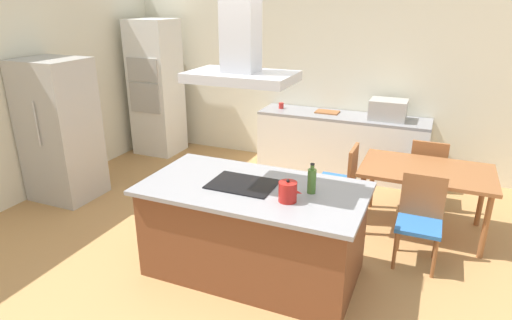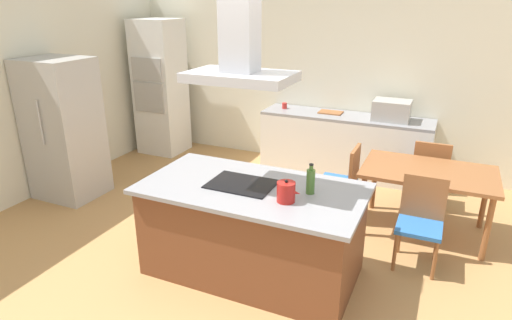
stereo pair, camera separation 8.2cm
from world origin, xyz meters
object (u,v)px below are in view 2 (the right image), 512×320
tea_kettle (286,192)px  range_hood (240,51)px  cooktop (242,184)px  chair_at_left_end (345,177)px  chair_facing_island (421,216)px  olive_oil_bottle (311,181)px  wall_oven_stack (160,88)px  chair_facing_back_wall (430,170)px  coffee_mug_red (285,106)px  cutting_board (331,112)px  dining_table (428,177)px  refrigerator (64,129)px  countertop_microwave (392,110)px

tea_kettle → range_hood: range_hood is taller
cooktop → chair_at_left_end: (0.63, 1.50, -0.40)m
chair_facing_island → olive_oil_bottle: bearing=-140.4°
wall_oven_stack → range_hood: (2.79, -2.65, 1.00)m
olive_oil_bottle → tea_kettle: bearing=-119.3°
olive_oil_bottle → chair_facing_back_wall: bearing=66.4°
olive_oil_bottle → wall_oven_stack: size_ratio=0.13×
coffee_mug_red → range_hood: 3.20m
cutting_board → wall_oven_stack: 2.86m
tea_kettle → dining_table: bearing=57.7°
range_hood → chair_facing_back_wall: bearing=54.5°
refrigerator → chair_at_left_end: (3.50, 0.87, -0.40)m
coffee_mug_red → dining_table: (2.22, -1.41, -0.28)m
cooktop → chair_facing_back_wall: size_ratio=0.67×
chair_facing_back_wall → range_hood: (-1.54, -2.16, 1.59)m
olive_oil_bottle → chair_facing_island: bearing=39.6°
olive_oil_bottle → chair_at_left_end: olive_oil_bottle is taller
wall_oven_stack → chair_at_left_end: bearing=-18.6°
countertop_microwave → chair_facing_back_wall: size_ratio=0.56×
coffee_mug_red → refrigerator: refrigerator is taller
tea_kettle → dining_table: tea_kettle is taller
countertop_microwave → tea_kettle: bearing=-98.0°
wall_oven_stack → range_hood: size_ratio=2.44×
cutting_board → dining_table: cutting_board is taller
refrigerator → cutting_board: bearing=38.2°
wall_oven_stack → range_hood: range_hood is taller
cooktop → dining_table: 2.16m
cooktop → coffee_mug_red: 2.98m
dining_table → range_hood: bearing=-135.9°
cooktop → countertop_microwave: bearing=72.2°
cooktop → olive_oil_bottle: size_ratio=2.18×
cutting_board → refrigerator: size_ratio=0.19×
tea_kettle → cooktop: bearing=161.7°
countertop_microwave → chair_facing_island: (0.62, -2.05, -0.53)m
cutting_board → wall_oven_stack: size_ratio=0.15×
cutting_board → chair_facing_island: 2.61m
tea_kettle → coffee_mug_red: 3.28m
chair_facing_back_wall → countertop_microwave: bearing=130.9°
cooktop → wall_oven_stack: wall_oven_stack is taller
chair_facing_back_wall → chair_facing_island: same height
refrigerator → chair_at_left_end: size_ratio=2.04×
tea_kettle → cutting_board: (-0.45, 3.09, -0.08)m
countertop_microwave → chair_at_left_end: size_ratio=0.56×
tea_kettle → countertop_microwave: size_ratio=0.42×
countertop_microwave → chair_at_left_end: countertop_microwave is taller
wall_oven_stack → chair_at_left_end: size_ratio=2.47×
chair_facing_island → coffee_mug_red: bearing=137.0°
countertop_microwave → chair_at_left_end: (-0.29, -1.38, -0.53)m
cooktop → wall_oven_stack: (-2.79, 2.65, 0.20)m
olive_oil_bottle → chair_at_left_end: bearing=90.1°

